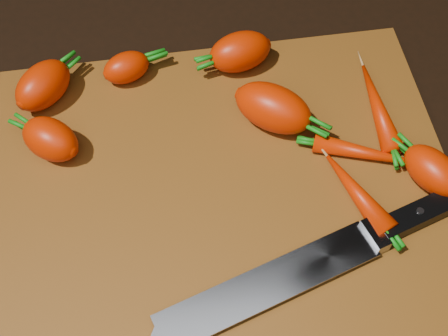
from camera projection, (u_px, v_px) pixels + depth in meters
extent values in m
cube|color=black|center=(225.00, 192.00, 0.70)|extent=(2.00, 2.00, 0.01)
cube|color=brown|center=(225.00, 187.00, 0.69)|extent=(0.50, 0.40, 0.01)
ellipsoid|color=red|center=(43.00, 85.00, 0.72)|extent=(0.09, 0.09, 0.05)
ellipsoid|color=red|center=(50.00, 139.00, 0.68)|extent=(0.08, 0.08, 0.05)
ellipsoid|color=red|center=(273.00, 108.00, 0.70)|extent=(0.11, 0.10, 0.05)
ellipsoid|color=red|center=(240.00, 52.00, 0.75)|extent=(0.08, 0.06, 0.05)
ellipsoid|color=red|center=(126.00, 68.00, 0.75)|extent=(0.07, 0.05, 0.04)
ellipsoid|color=red|center=(433.00, 171.00, 0.66)|extent=(0.07, 0.08, 0.04)
ellipsoid|color=red|center=(378.00, 107.00, 0.72)|extent=(0.03, 0.13, 0.03)
ellipsoid|color=red|center=(370.00, 154.00, 0.69)|extent=(0.12, 0.07, 0.02)
ellipsoid|color=red|center=(357.00, 193.00, 0.66)|extent=(0.07, 0.11, 0.03)
cube|color=gray|center=(159.00, 336.00, 0.58)|extent=(0.23, 0.11, 0.00)
cube|color=gray|center=(275.00, 282.00, 0.61)|extent=(0.03, 0.04, 0.02)
cube|color=black|center=(338.00, 252.00, 0.63)|extent=(0.13, 0.06, 0.02)
cylinder|color=#B2B2B7|center=(323.00, 256.00, 0.62)|extent=(0.01, 0.01, 0.00)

